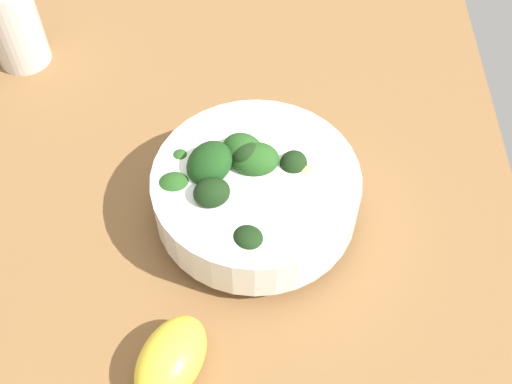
% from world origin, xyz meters
% --- Properties ---
extents(ground_plane, '(0.65, 0.65, 0.05)m').
position_xyz_m(ground_plane, '(0.00, 0.00, -0.02)').
color(ground_plane, brown).
extents(bowl_of_broccoli, '(0.20, 0.20, 0.10)m').
position_xyz_m(bowl_of_broccoli, '(-0.03, -0.06, 0.04)').
color(bowl_of_broccoli, white).
rests_on(bowl_of_broccoli, ground_plane).
extents(lemon_wedge, '(0.10, 0.08, 0.04)m').
position_xyz_m(lemon_wedge, '(-0.19, 0.01, 0.02)').
color(lemon_wedge, yellow).
rests_on(lemon_wedge, ground_plane).
extents(bottle_short, '(0.06, 0.06, 0.12)m').
position_xyz_m(bottle_short, '(0.20, 0.22, 0.06)').
color(bottle_short, beige).
rests_on(bottle_short, ground_plane).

